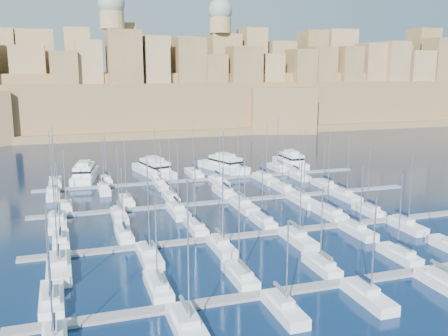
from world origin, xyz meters
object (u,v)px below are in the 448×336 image
object	(u,v)px
motor_yacht_c	(224,164)
motor_yacht_d	(291,161)
sailboat_2	(240,275)
motor_yacht_a	(85,173)
sailboat_4	(399,255)
motor_yacht_b	(154,169)
sailboat_0	(52,300)

from	to	relation	value
motor_yacht_c	motor_yacht_d	xyz separation A→B (m)	(19.96, -1.02, -0.00)
sailboat_2	motor_yacht_a	size ratio (longest dim) A/B	0.81
motor_yacht_a	motor_yacht_d	xyz separation A→B (m)	(57.67, -0.74, -0.00)
sailboat_2	motor_yacht_a	bearing A→B (deg)	103.46
sailboat_4	motor_yacht_d	world-z (taller)	sailboat_4
motor_yacht_a	motor_yacht_b	bearing A→B (deg)	2.35
motor_yacht_a	motor_yacht_d	distance (m)	57.68
sailboat_0	sailboat_2	distance (m)	24.09
sailboat_2	motor_yacht_b	bearing A→B (deg)	89.04
motor_yacht_c	motor_yacht_a	bearing A→B (deg)	-179.57
motor_yacht_a	motor_yacht_b	xyz separation A→B (m)	(18.06, 0.74, -0.00)
sailboat_0	sailboat_4	bearing A→B (deg)	-0.66
sailboat_2	motor_yacht_b	xyz separation A→B (m)	(1.20, 71.20, 0.98)
sailboat_0	sailboat_2	xyz separation A→B (m)	(24.09, -0.33, 0.01)
motor_yacht_b	motor_yacht_c	bearing A→B (deg)	-1.34
sailboat_0	motor_yacht_c	bearing A→B (deg)	57.45
sailboat_0	motor_yacht_a	bearing A→B (deg)	84.12
sailboat_2	motor_yacht_d	xyz separation A→B (m)	(40.81, 69.73, 0.98)
motor_yacht_b	motor_yacht_c	distance (m)	19.67
sailboat_0	motor_yacht_c	distance (m)	83.54
motor_yacht_a	motor_yacht_d	bearing A→B (deg)	-0.73
sailboat_0	sailboat_4	size ratio (longest dim) A/B	0.96
sailboat_0	motor_yacht_d	world-z (taller)	sailboat_0
sailboat_4	motor_yacht_a	xyz separation A→B (m)	(-42.20, 70.70, 0.99)
sailboat_0	motor_yacht_a	world-z (taller)	sailboat_0
sailboat_4	motor_yacht_b	world-z (taller)	sailboat_4
sailboat_2	sailboat_4	xyz separation A→B (m)	(25.34, -0.24, -0.01)
sailboat_4	sailboat_0	bearing A→B (deg)	179.34
sailboat_4	motor_yacht_d	bearing A→B (deg)	77.53
sailboat_2	motor_yacht_b	world-z (taller)	sailboat_2
sailboat_0	motor_yacht_b	world-z (taller)	sailboat_0
motor_yacht_d	motor_yacht_c	bearing A→B (deg)	177.08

